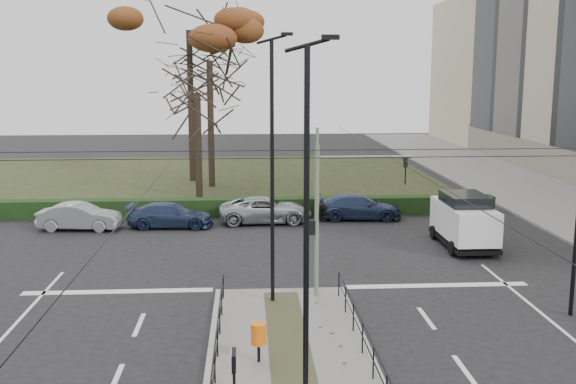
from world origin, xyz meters
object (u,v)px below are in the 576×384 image
Objects in this scene: streetlamp_median_near at (307,237)px; parked_car_fifth at (358,207)px; white_van at (464,219)px; parked_car_second at (80,217)px; info_panel at (234,370)px; parked_car_third at (171,215)px; traffic_light at (326,209)px; streetlamp_median_far at (273,169)px; rust_tree at (189,30)px; parked_car_fourth at (266,210)px; bare_tree_center at (210,70)px; bare_tree_near at (197,101)px; litter_bin at (259,334)px.

parked_car_fifth is at bearing 77.65° from streetlamp_median_near.
parked_car_second is at bearing 166.21° from white_van.
parked_car_third is at bearing 99.91° from info_panel.
traffic_light is 2.48m from streetlamp_median_far.
streetlamp_median_near is 0.60× the size of rust_tree.
info_panel reaches higher than parked_car_fifth.
streetlamp_median_far is 15.22m from parked_car_fifth.
rust_tree reaches higher than parked_car_fourth.
parked_car_fourth is (5.01, 0.82, 0.05)m from parked_car_third.
rust_tree is at bearing 125.35° from white_van.
parked_car_second is 0.84× the size of parked_car_fourth.
streetlamp_median_far is (1.20, 8.84, 3.11)m from info_panel.
bare_tree_center is 15.74m from parked_car_fifth.
info_panel is at bearing 167.16° from parked_car_fifth.
white_van is at bearing -53.81° from bare_tree_center.
streetlamp_median_near is at bearing 170.83° from parked_car_fifth.
bare_tree_center is 4.87m from bare_tree_near.
streetlamp_median_near reaches higher than parked_car_fifth.
traffic_light is at bearing -136.59° from white_van.
info_panel is at bearing -84.62° from bare_tree_near.
rust_tree is at bearing 18.11° from parked_car_fourth.
bare_tree_near is at bearing 28.67° from parked_car_fourth.
traffic_light is 0.59× the size of streetlamp_median_far.
streetlamp_median_far is at bearing 178.06° from parked_car_fourth.
traffic_light reaches higher than parked_car_third.
streetlamp_median_near is 23.10m from parked_car_second.
streetlamp_median_far reaches higher than info_panel.
bare_tree_near is at bearing -82.21° from rust_tree.
litter_bin is 0.13× the size of streetlamp_median_near.
info_panel reaches higher than parked_car_second.
white_van is (18.67, -4.58, 0.61)m from parked_car_second.
parked_car_third is 10.25m from parked_car_fifth.
parked_car_third is (-4.89, 12.29, -4.16)m from streetlamp_median_far.
rust_tree is (-14.07, 19.83, 9.68)m from white_van.
info_panel is 0.14× the size of rust_tree.
rust_tree is at bearing 39.99° from parked_car_fifth.
parked_car_second is at bearing -106.80° from rust_tree.
traffic_light is at bearing -77.72° from bare_tree_center.
parked_car_second is 0.89× the size of white_van.
parked_car_second is 11.29m from bare_tree_near.
parked_car_second reaches higher than litter_bin.
parked_car_second is at bearing 128.38° from streetlamp_median_far.
info_panel is at bearing 175.13° from parked_car_fourth.
white_van is at bearing -123.57° from parked_car_fourth.
traffic_light is 1.08× the size of parked_car_fourth.
rust_tree is 19.84m from parked_car_fifth.
traffic_light is at bearing -173.45° from parked_car_fourth.
streetlamp_median_near reaches higher than litter_bin.
parked_car_third is (-6.77, 11.75, -2.63)m from traffic_light.
litter_bin is (-2.48, -5.52, -2.35)m from traffic_light.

